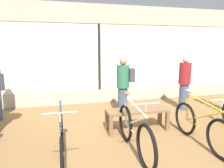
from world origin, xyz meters
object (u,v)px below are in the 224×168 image
bicycle_left (62,140)px  customer_near_rack (124,85)px  display_bench (137,113)px  bicycle_right (200,125)px  customer_by_window (184,82)px  bicycle_center (134,131)px

bicycle_left → customer_near_rack: bearing=50.4°
display_bench → bicycle_left: bearing=-150.9°
bicycle_right → customer_near_rack: size_ratio=1.09×
customer_near_rack → customer_by_window: (1.90, 0.01, -0.01)m
bicycle_center → bicycle_right: size_ratio=1.02×
bicycle_right → bicycle_left: bearing=179.8°
customer_by_window → bicycle_left: bearing=-150.3°
customer_by_window → bicycle_right: bearing=-115.8°
customer_near_rack → customer_by_window: size_ratio=0.99×
display_bench → customer_near_rack: (0.02, 1.10, 0.45)m
bicycle_center → customer_by_window: customer_by_window is taller
bicycle_left → bicycle_center: size_ratio=0.99×
bicycle_center → display_bench: bicycle_center is taller
bicycle_center → display_bench: (0.41, 0.90, 0.00)m
bicycle_right → display_bench: bicycle_right is taller
display_bench → customer_by_window: bearing=30.2°
bicycle_left → customer_by_window: size_ratio=1.08×
bicycle_right → customer_by_window: size_ratio=1.07×
bicycle_left → bicycle_right: (2.59, -0.01, -0.01)m
bicycle_left → display_bench: bearing=29.1°
display_bench → customer_near_rack: 1.19m
bicycle_left → customer_by_window: bearing=29.7°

